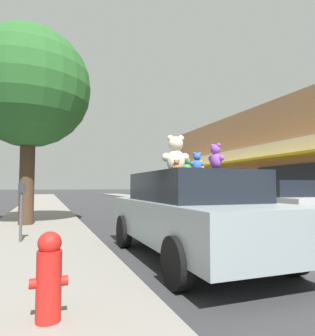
# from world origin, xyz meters

# --- Properties ---
(ground_plane) EXTENTS (260.00, 260.00, 0.00)m
(ground_plane) POSITION_xyz_m (0.00, 0.00, 0.00)
(ground_plane) COLOR #333335
(sidewalk_near) EXTENTS (2.74, 90.00, 0.14)m
(sidewalk_near) POSITION_xyz_m (-5.11, 0.00, 0.07)
(sidewalk_near) COLOR gray
(sidewalk_near) RESTS_ON ground_plane
(plush_art_car) EXTENTS (2.10, 4.68, 1.60)m
(plush_art_car) POSITION_xyz_m (-2.36, 0.40, 0.85)
(plush_art_car) COLOR #8C999E
(plush_art_car) RESTS_ON ground_plane
(teddy_bear_giant) EXTENTS (0.58, 0.38, 0.76)m
(teddy_bear_giant) POSITION_xyz_m (-2.49, 0.82, 1.97)
(teddy_bear_giant) COLOR beige
(teddy_bear_giant) RESTS_ON plush_art_car
(teddy_bear_orange) EXTENTS (0.15, 0.19, 0.25)m
(teddy_bear_orange) POSITION_xyz_m (-2.08, 0.58, 1.72)
(teddy_bear_orange) COLOR orange
(teddy_bear_orange) RESTS_ON plush_art_car
(teddy_bear_blue) EXTENTS (0.27, 0.17, 0.37)m
(teddy_bear_blue) POSITION_xyz_m (-2.32, 0.24, 1.77)
(teddy_bear_blue) COLOR blue
(teddy_bear_blue) RESTS_ON plush_art_car
(teddy_bear_brown) EXTENTS (0.20, 0.14, 0.26)m
(teddy_bear_brown) POSITION_xyz_m (-2.55, 0.63, 1.72)
(teddy_bear_brown) COLOR olive
(teddy_bear_brown) RESTS_ON plush_art_car
(teddy_bear_purple) EXTENTS (0.21, 0.29, 0.38)m
(teddy_bear_purple) POSITION_xyz_m (-2.52, -0.74, 1.78)
(teddy_bear_purple) COLOR purple
(teddy_bear_purple) RESTS_ON plush_art_car
(teddy_bear_green) EXTENTS (0.27, 0.22, 0.37)m
(teddy_bear_green) POSITION_xyz_m (-2.07, 1.18, 1.77)
(teddy_bear_green) COLOR green
(teddy_bear_green) RESTS_ON plush_art_car
(parked_car_far_center) EXTENTS (2.06, 4.68, 1.53)m
(parked_car_far_center) POSITION_xyz_m (2.38, 3.89, 0.84)
(parked_car_far_center) COLOR #B7B7BC
(parked_car_far_center) RESTS_ON ground_plane
(parked_car_far_right) EXTENTS (2.22, 4.62, 1.61)m
(parked_car_far_right) POSITION_xyz_m (2.38, 8.92, 0.89)
(parked_car_far_right) COLOR maroon
(parked_car_far_right) RESTS_ON ground_plane
(street_tree) EXTENTS (3.90, 3.90, 6.36)m
(street_tree) POSITION_xyz_m (-5.48, 5.72, 4.52)
(street_tree) COLOR #473323
(street_tree) RESTS_ON sidewalk_near
(fire_hydrant) EXTENTS (0.33, 0.22, 0.79)m
(fire_hydrant) POSITION_xyz_m (-4.87, -1.74, 0.53)
(fire_hydrant) COLOR red
(fire_hydrant) RESTS_ON sidewalk_near
(parking_meter) EXTENTS (0.14, 0.10, 1.27)m
(parking_meter) POSITION_xyz_m (-5.41, 2.53, 0.95)
(parking_meter) COLOR #4C4C51
(parking_meter) RESTS_ON sidewalk_near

